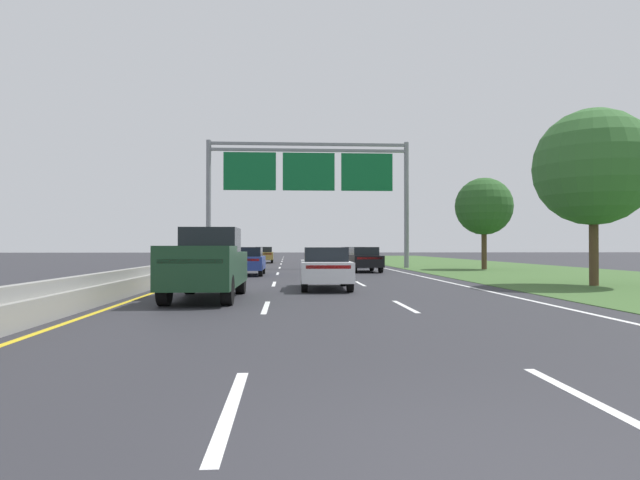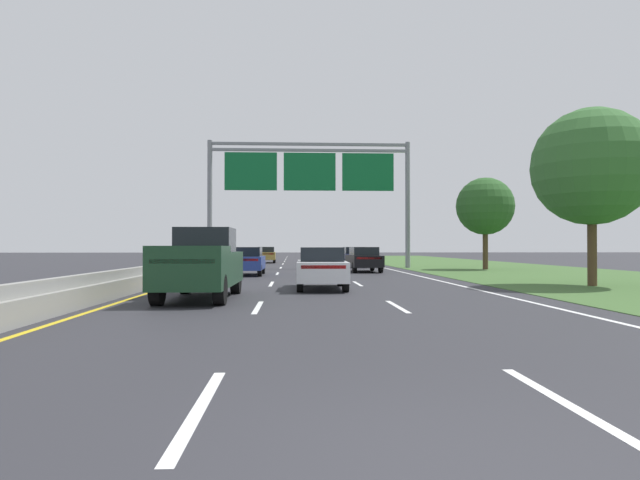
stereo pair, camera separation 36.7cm
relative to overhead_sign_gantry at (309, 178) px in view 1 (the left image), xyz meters
name	(u,v)px [view 1 (the left image)]	position (x,y,z in m)	size (l,w,h in m)	color
ground_plane	(305,269)	(-0.30, -1.51, -6.71)	(220.00, 220.00, 0.00)	#2B2B30
lane_striping	(305,269)	(-0.30, -1.97, -6.70)	(11.96, 106.00, 0.01)	white
grass_verge_right	(497,268)	(13.65, -1.51, -6.70)	(14.00, 110.00, 0.02)	#3D602D
median_barrier_concrete	(212,264)	(-6.90, -1.51, -6.35)	(0.60, 110.00, 0.85)	gray
overhead_sign_gantry	(309,178)	(0.00, 0.00, 0.00)	(15.06, 0.42, 9.43)	gray
pickup_truck_darkgreen	(207,264)	(-4.04, -23.55, -5.63)	(2.07, 5.42, 2.20)	#193D23
car_blue_left_lane_sedan	(248,261)	(-3.80, -9.64, -5.89)	(1.83, 4.41, 1.57)	navy
car_gold_left_lane_sedan	(264,255)	(-3.87, 13.72, -5.89)	(1.91, 4.44, 1.57)	#A38438
car_navy_right_lane_sedan	(353,257)	(3.57, 2.31, -5.89)	(1.91, 4.43, 1.57)	#161E47
car_white_centre_lane_sedan	(325,267)	(-0.15, -19.83, -5.89)	(1.92, 4.44, 1.57)	silver
car_black_right_lane_sedan	(364,259)	(3.25, -5.96, -5.89)	(1.95, 4.45, 1.57)	black
roadside_tree_near	(593,167)	(10.83, -18.98, -1.89)	(4.73, 4.73, 7.20)	#4C3823
roadside_tree_mid	(484,207)	(12.15, -2.98, -2.31)	(3.99, 3.99, 6.42)	#4C3823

